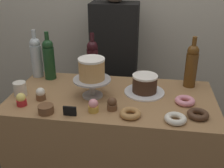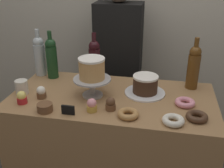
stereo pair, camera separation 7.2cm
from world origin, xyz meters
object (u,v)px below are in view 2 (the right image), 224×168
object	(u,v)px
cupcake_strawberry	(92,105)
cookie_stack	(45,108)
chocolate_round_cake	(145,84)
cake_stand_pedestal	(92,84)
donut_sugar	(173,120)
white_layer_cake	(92,68)
cupcake_lemon	(22,98)
price_sign_chalkboard	(68,110)
cupcake_chocolate	(111,104)
wine_bottle_clear	(40,55)
wine_bottle_amber	(194,66)
coffee_cup_ceramic	(22,87)
donut_chocolate	(197,117)
donut_maple	(128,114)
wine_bottle_green	(52,57)
cupcake_vanilla	(41,93)
donut_pink	(185,102)
barista_figure	(118,73)
wine_bottle_dark_red	(95,60)

from	to	relation	value
cupcake_strawberry	cookie_stack	distance (m)	0.25
chocolate_round_cake	cake_stand_pedestal	bearing A→B (deg)	-163.03
donut_sugar	white_layer_cake	bearing A→B (deg)	155.89
cupcake_lemon	price_sign_chalkboard	distance (m)	0.31
cake_stand_pedestal	cupcake_chocolate	xyz separation A→B (m)	(0.14, -0.14, -0.04)
wine_bottle_clear	wine_bottle_amber	distance (m)	1.03
wine_bottle_clear	coffee_cup_ceramic	xyz separation A→B (m)	(0.01, -0.30, -0.10)
chocolate_round_cake	wine_bottle_clear	size ratio (longest dim) A/B	0.47
wine_bottle_amber	donut_chocolate	bearing A→B (deg)	-89.19
donut_sugar	donut_maple	world-z (taller)	same
donut_sugar	price_sign_chalkboard	distance (m)	0.54
chocolate_round_cake	donut_sugar	distance (m)	0.35
cupcake_lemon	wine_bottle_green	bearing A→B (deg)	86.43
chocolate_round_cake	coffee_cup_ceramic	bearing A→B (deg)	-168.61
wine_bottle_clear	donut_sugar	xyz separation A→B (m)	(0.92, -0.46, -0.13)
wine_bottle_green	cupcake_chocolate	size ratio (longest dim) A/B	4.38
white_layer_cake	cookie_stack	xyz separation A→B (m)	(-0.20, -0.23, -0.15)
cupcake_vanilla	donut_maple	distance (m)	0.54
donut_pink	barista_figure	size ratio (longest dim) A/B	0.07
donut_pink	price_sign_chalkboard	xyz separation A→B (m)	(-0.61, -0.23, 0.01)
cupcake_strawberry	price_sign_chalkboard	world-z (taller)	cupcake_strawberry
donut_sugar	donut_chocolate	bearing A→B (deg)	27.25
cupcake_vanilla	cookie_stack	bearing A→B (deg)	-58.95
donut_pink	donut_chocolate	bearing A→B (deg)	-69.62
wine_bottle_dark_red	donut_pink	bearing A→B (deg)	-22.31
donut_maple	donut_chocolate	size ratio (longest dim) A/B	1.00
cupcake_chocolate	donut_pink	xyz separation A→B (m)	(0.40, 0.13, -0.02)
wine_bottle_dark_red	cupcake_chocolate	world-z (taller)	wine_bottle_dark_red
cupcake_strawberry	coffee_cup_ceramic	xyz separation A→B (m)	(-0.47, 0.12, 0.01)
cupcake_vanilla	donut_pink	size ratio (longest dim) A/B	0.66
cupcake_chocolate	cupcake_strawberry	world-z (taller)	same
cake_stand_pedestal	cupcake_chocolate	distance (m)	0.20
wine_bottle_green	cupcake_strawberry	distance (m)	0.57
white_layer_cake	cupcake_lemon	xyz separation A→B (m)	(-0.37, -0.17, -0.14)
donut_maple	coffee_cup_ceramic	xyz separation A→B (m)	(-0.67, 0.14, 0.03)
wine_bottle_clear	donut_chocolate	distance (m)	1.12
cupcake_lemon	donut_chocolate	size ratio (longest dim) A/B	0.66
cupcake_lemon	donut_sugar	bearing A→B (deg)	-2.88
wine_bottle_dark_red	donut_chocolate	distance (m)	0.75
donut_maple	wine_bottle_amber	bearing A→B (deg)	51.59
cake_stand_pedestal	donut_chocolate	world-z (taller)	cake_stand_pedestal
cookie_stack	cupcake_vanilla	bearing A→B (deg)	121.05
wine_bottle_dark_red	coffee_cup_ceramic	distance (m)	0.49
cupcake_lemon	donut_maple	xyz separation A→B (m)	(0.61, -0.03, -0.02)
cupcake_strawberry	cookie_stack	bearing A→B (deg)	-168.08
wine_bottle_clear	cupcake_strawberry	xyz separation A→B (m)	(0.49, -0.43, -0.11)
donut_maple	wine_bottle_dark_red	bearing A→B (deg)	124.22
donut_sugar	wine_bottle_amber	bearing A→B (deg)	75.91
cake_stand_pedestal	wine_bottle_dark_red	distance (m)	0.24
price_sign_chalkboard	wine_bottle_amber	bearing A→B (deg)	35.74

